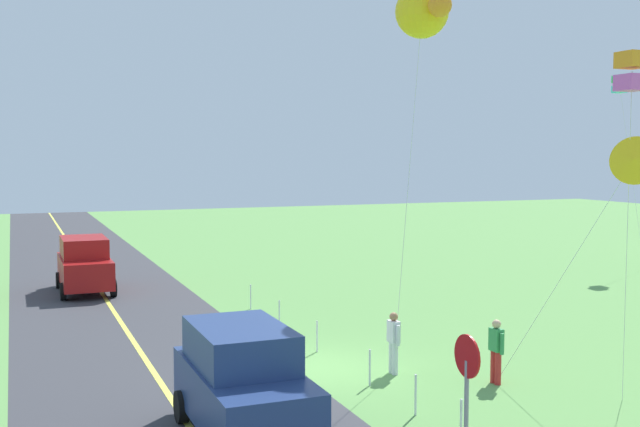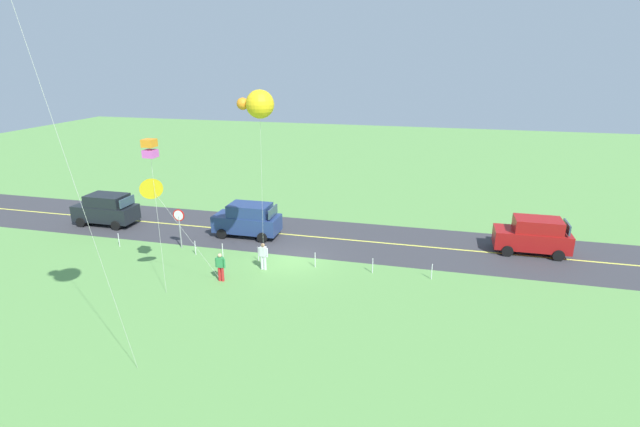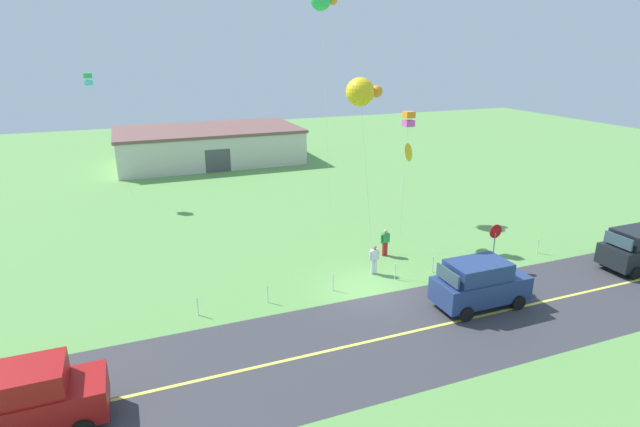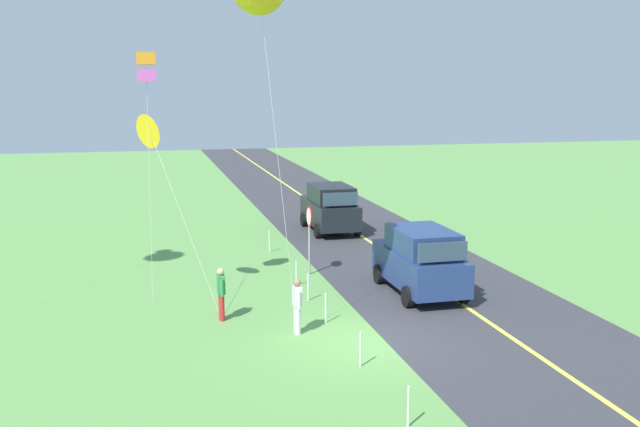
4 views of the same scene
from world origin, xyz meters
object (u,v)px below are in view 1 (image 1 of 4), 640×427
object	(u,v)px
kite_pink_drift	(632,72)
car_parked_west_far	(85,264)
kite_green_far	(620,85)
car_suv_foreground	(243,381)
person_adult_near	(394,341)
stop_sign	(467,378)
kite_red_low	(423,11)
kite_blue_mid	(634,160)
person_adult_companion	(496,349)

from	to	relation	value
kite_pink_drift	car_parked_west_far	bearing A→B (deg)	-152.17
car_parked_west_far	kite_green_far	xyz separation A→B (m)	(1.79, 26.08, 8.01)
car_suv_foreground	car_parked_west_far	size ratio (longest dim) A/B	1.00
kite_green_far	person_adult_near	bearing A→B (deg)	-55.79
kite_green_far	kite_pink_drift	distance (m)	23.66
car_parked_west_far	kite_pink_drift	bearing A→B (deg)	27.83
car_parked_west_far	stop_sign	world-z (taller)	stop_sign
kite_red_low	kite_blue_mid	world-z (taller)	kite_red_low
kite_blue_mid	kite_green_far	xyz separation A→B (m)	(-17.57, 15.98, 3.65)
car_parked_west_far	kite_red_low	world-z (taller)	kite_red_low
person_adult_near	kite_red_low	size ratio (longest dim) A/B	0.16
stop_sign	kite_green_far	size ratio (longest dim) A/B	0.27
person_adult_near	kite_green_far	xyz separation A→B (m)	(-13.44, 19.76, 8.30)
car_parked_west_far	person_adult_near	distance (m)	16.48
stop_sign	person_adult_companion	xyz separation A→B (m)	(-4.50, 3.75, -0.94)
stop_sign	kite_pink_drift	size ratio (longest dim) A/B	0.32
kite_blue_mid	kite_pink_drift	distance (m)	1.96
kite_pink_drift	person_adult_near	bearing A→B (deg)	-136.04
car_suv_foreground	kite_blue_mid	world-z (taller)	kite_blue_mid
person_adult_near	kite_green_far	size ratio (longest dim) A/B	0.17
person_adult_near	kite_pink_drift	xyz separation A→B (m)	(3.95, 3.81, 6.59)
car_suv_foreground	kite_pink_drift	bearing A→B (deg)	83.04
kite_green_far	kite_pink_drift	size ratio (longest dim) A/B	1.22
person_adult_companion	kite_pink_drift	distance (m)	7.21
kite_blue_mid	kite_green_far	distance (m)	24.03
car_suv_foreground	stop_sign	world-z (taller)	stop_sign
kite_red_low	kite_blue_mid	xyz separation A→B (m)	(4.62, 2.73, -3.84)
person_adult_companion	stop_sign	bearing A→B (deg)	165.03
kite_red_low	kite_blue_mid	bearing A→B (deg)	30.59
kite_red_low	kite_blue_mid	distance (m)	6.60
car_parked_west_far	stop_sign	bearing A→B (deg)	11.87
person_adult_companion	kite_green_far	bearing A→B (deg)	-24.79
car_parked_west_far	stop_sign	distance (m)	21.91
kite_blue_mid	kite_pink_drift	world-z (taller)	kite_pink_drift
car_suv_foreground	person_adult_companion	world-z (taller)	car_suv_foreground
person_adult_companion	kite_red_low	size ratio (longest dim) A/B	0.16
person_adult_companion	kite_red_low	distance (m)	8.81
kite_red_low	car_parked_west_far	bearing A→B (deg)	-153.46
person_adult_near	person_adult_companion	xyz separation A→B (m)	(1.71, 1.94, 0.00)
car_suv_foreground	stop_sign	distance (m)	4.55
person_adult_companion	car_suv_foreground	bearing A→B (deg)	124.74
stop_sign	kite_blue_mid	world-z (taller)	kite_blue_mid
car_parked_west_far	person_adult_near	world-z (taller)	car_parked_west_far
car_parked_west_far	person_adult_companion	distance (m)	18.84
car_parked_west_far	kite_red_low	bearing A→B (deg)	26.54
person_adult_near	person_adult_companion	distance (m)	2.59
person_adult_companion	person_adult_near	bearing A→B (deg)	73.47
stop_sign	kite_pink_drift	bearing A→B (deg)	111.85
car_suv_foreground	kite_red_low	size ratio (longest dim) A/B	0.44
car_suv_foreground	car_parked_west_far	xyz separation A→B (m)	(-18.12, -1.46, 0.00)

